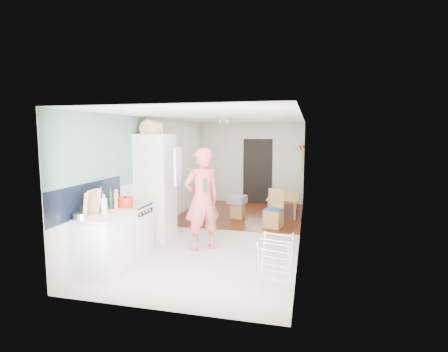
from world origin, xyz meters
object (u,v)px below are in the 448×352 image
at_px(dining_table, 285,207).
at_px(stool, 238,211).
at_px(person, 202,190).
at_px(dining_chair, 273,209).
at_px(drying_rack, 276,265).

bearing_deg(dining_table, stool, 123.33).
xyz_separation_m(person, dining_chair, (1.14, 1.82, -0.68)).
height_order(person, drying_rack, person).
bearing_deg(dining_chair, drying_rack, -69.53).
bearing_deg(person, dining_chair, -161.82).
bearing_deg(dining_chair, stool, 159.40).
relative_size(dining_table, dining_chair, 1.36).
bearing_deg(dining_table, drying_rack, -177.50).
bearing_deg(person, dining_table, -151.60).
bearing_deg(person, stool, -133.61).
distance_m(dining_table, dining_chair, 1.45).
relative_size(stool, drying_rack, 0.50).
bearing_deg(drying_rack, dining_chair, 109.18).
xyz_separation_m(stool, drying_rack, (1.34, -4.01, 0.20)).
distance_m(person, dining_table, 3.61).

